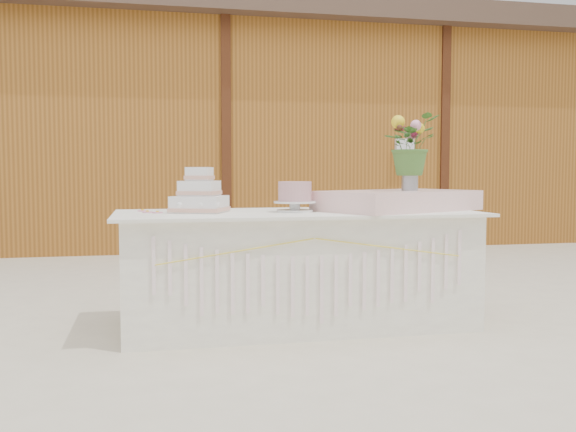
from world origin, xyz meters
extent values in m
plane|color=beige|center=(0.00, 0.00, 0.00)|extent=(80.00, 80.00, 0.00)
cube|color=#955B1F|center=(0.00, 6.00, 1.50)|extent=(12.00, 4.00, 3.00)
cube|color=#453227|center=(0.00, 6.00, 3.15)|extent=(12.60, 4.60, 0.30)
cube|color=white|center=(0.00, 0.00, 0.38)|extent=(2.28, 0.88, 0.75)
cube|color=white|center=(0.00, 0.00, 0.76)|extent=(2.40, 1.00, 0.02)
cube|color=white|center=(-0.65, 0.05, 0.82)|extent=(0.41, 0.41, 0.11)
cube|color=#DCA08B|center=(-0.65, 0.05, 0.79)|extent=(0.43, 0.43, 0.02)
cube|color=white|center=(-0.65, 0.05, 0.93)|extent=(0.30, 0.30, 0.10)
cube|color=#DCA08B|center=(-0.65, 0.05, 0.90)|extent=(0.31, 0.31, 0.02)
cube|color=white|center=(-0.65, 0.05, 1.02)|extent=(0.19, 0.19, 0.09)
cube|color=#DCA08B|center=(-0.65, 0.05, 1.00)|extent=(0.21, 0.21, 0.02)
cylinder|color=silver|center=(-0.03, -0.04, 0.78)|extent=(0.24, 0.24, 0.01)
cylinder|color=silver|center=(-0.03, -0.04, 0.81)|extent=(0.07, 0.07, 0.04)
cylinder|color=silver|center=(-0.03, -0.04, 0.84)|extent=(0.28, 0.28, 0.01)
cylinder|color=#C68F8F|center=(-0.03, -0.04, 0.91)|extent=(0.22, 0.22, 0.13)
cube|color=beige|center=(0.71, -0.01, 0.84)|extent=(1.24, 1.02, 0.14)
cylinder|color=#A7A7AC|center=(0.80, 0.01, 0.98)|extent=(0.11, 0.11, 0.15)
imported|color=#3F6C2B|center=(0.80, 0.01, 1.27)|extent=(0.50, 0.48, 0.42)
camera|label=1|loc=(-0.97, -4.17, 1.04)|focal=40.00mm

